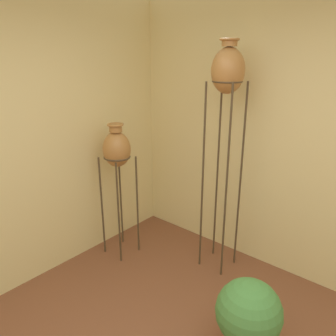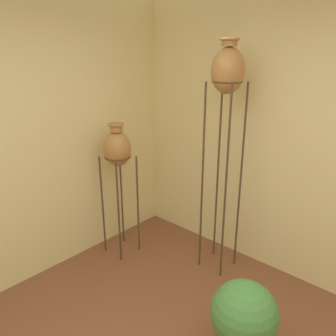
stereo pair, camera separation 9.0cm
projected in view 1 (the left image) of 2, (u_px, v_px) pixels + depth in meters
name	position (u px, v px, depth m)	size (l,w,h in m)	color
wall_right	(328.00, 148.00, 2.84)	(0.06, 8.16, 2.70)	beige
vase_stand_tall	(227.00, 79.00, 2.88)	(0.30, 0.30, 2.25)	#473823
vase_stand_medium	(117.00, 152.00, 3.35)	(0.29, 0.29, 1.47)	#473823
potted_plant	(248.00, 319.00, 2.31)	(0.47, 0.47, 0.65)	#B26647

